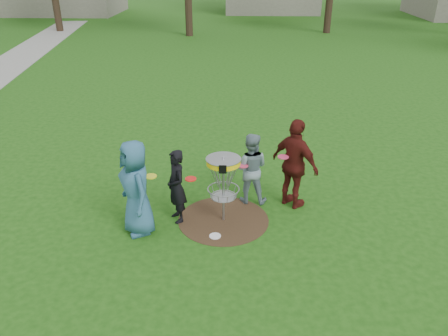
{
  "coord_description": "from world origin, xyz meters",
  "views": [
    {
      "loc": [
        0.28,
        -7.31,
        4.75
      ],
      "look_at": [
        0.0,
        0.3,
        1.0
      ],
      "focal_mm": 35.0,
      "sensor_mm": 36.0,
      "label": 1
    }
  ],
  "objects_px": {
    "player_blue": "(136,188)",
    "disc_golf_basket": "(223,174)",
    "player_black": "(176,186)",
    "player_grey": "(250,168)",
    "player_maroon": "(295,164)"
  },
  "relations": [
    {
      "from": "player_blue",
      "to": "player_black",
      "type": "xyz_separation_m",
      "value": [
        0.67,
        0.41,
        -0.18
      ]
    },
    {
      "from": "player_blue",
      "to": "player_black",
      "type": "bearing_deg",
      "value": 89.85
    },
    {
      "from": "player_blue",
      "to": "disc_golf_basket",
      "type": "bearing_deg",
      "value": 73.6
    },
    {
      "from": "player_maroon",
      "to": "disc_golf_basket",
      "type": "height_order",
      "value": "player_maroon"
    },
    {
      "from": "player_maroon",
      "to": "player_grey",
      "type": "bearing_deg",
      "value": 35.05
    },
    {
      "from": "player_maroon",
      "to": "disc_golf_basket",
      "type": "xyz_separation_m",
      "value": [
        -1.41,
        -0.62,
        0.07
      ]
    },
    {
      "from": "player_black",
      "to": "disc_golf_basket",
      "type": "height_order",
      "value": "player_black"
    },
    {
      "from": "player_grey",
      "to": "player_black",
      "type": "bearing_deg",
      "value": 35.5
    },
    {
      "from": "player_black",
      "to": "disc_golf_basket",
      "type": "relative_size",
      "value": 1.08
    },
    {
      "from": "player_black",
      "to": "disc_golf_basket",
      "type": "bearing_deg",
      "value": 63.15
    },
    {
      "from": "player_grey",
      "to": "player_maroon",
      "type": "relative_size",
      "value": 0.81
    },
    {
      "from": "player_black",
      "to": "player_blue",
      "type": "bearing_deg",
      "value": -86.45
    },
    {
      "from": "player_maroon",
      "to": "disc_golf_basket",
      "type": "distance_m",
      "value": 1.55
    },
    {
      "from": "disc_golf_basket",
      "to": "player_black",
      "type": "bearing_deg",
      "value": -179.24
    },
    {
      "from": "player_blue",
      "to": "player_maroon",
      "type": "distance_m",
      "value": 3.17
    }
  ]
}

